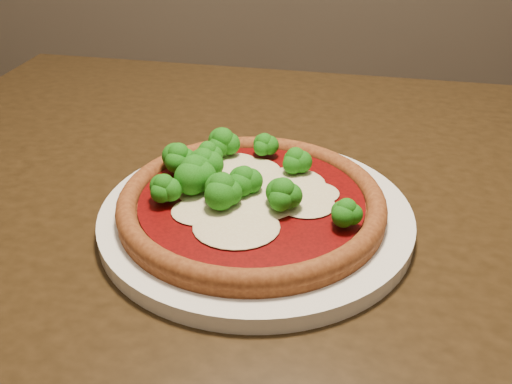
{
  "coord_description": "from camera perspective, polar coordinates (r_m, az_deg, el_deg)",
  "views": [
    {
      "loc": [
        -0.21,
        -0.44,
        1.11
      ],
      "look_at": [
        -0.23,
        0.08,
        0.79
      ],
      "focal_mm": 40.0,
      "sensor_mm": 36.0,
      "label": 1
    }
  ],
  "objects": [
    {
      "name": "dining_table",
      "position": [
        0.73,
        2.87,
        -6.76
      ],
      "size": [
        1.27,
        1.06,
        0.75
      ],
      "rotation": [
        0.0,
        0.0,
        -0.15
      ],
      "color": "black",
      "rests_on": "floor"
    },
    {
      "name": "pizza",
      "position": [
        0.62,
        -0.92,
        -0.3
      ],
      "size": [
        0.29,
        0.29,
        0.06
      ],
      "rotation": [
        0.0,
        0.0,
        0.26
      ],
      "color": "brown",
      "rests_on": "plate"
    },
    {
      "name": "plate",
      "position": [
        0.63,
        0.0,
        -2.43
      ],
      "size": [
        0.34,
        0.34,
        0.02
      ],
      "primitive_type": "cylinder",
      "color": "white",
      "rests_on": "dining_table"
    }
  ]
}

